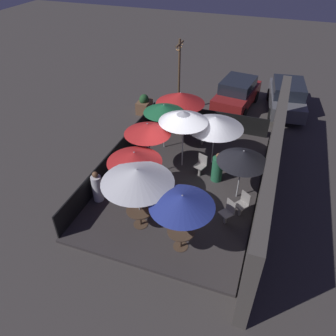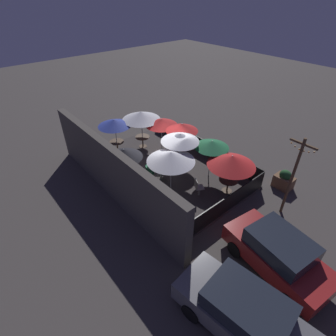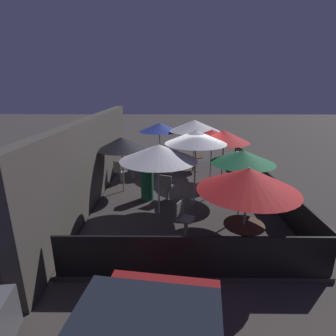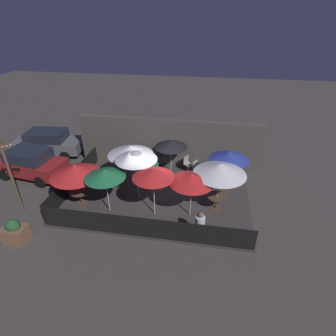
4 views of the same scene
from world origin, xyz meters
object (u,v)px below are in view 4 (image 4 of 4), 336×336
Objects in this scene: patio_umbrella_3 at (136,155)px; dining_table_1 at (80,193)px; patio_umbrella_1 at (75,170)px; patio_chair_0 at (187,163)px; patron_1 at (200,227)px; planter_box at (15,231)px; parked_car_1 at (48,142)px; patio_umbrella_7 at (153,173)px; dining_table_2 at (217,199)px; patio_umbrella_2 at (220,169)px; patio_chair_1 at (150,179)px; patio_umbrella_5 at (192,178)px; patio_umbrella_6 at (171,143)px; patio_chair_2 at (105,180)px; dining_table_0 at (226,180)px; patio_umbrella_4 at (130,150)px; light_post at (10,172)px; patio_umbrella_8 at (105,174)px; parked_car_0 at (30,163)px; patio_chair_3 at (196,168)px; patron_0 at (155,172)px; patio_umbrella_0 at (229,156)px.

patio_umbrella_3 is 3.19m from dining_table_1.
patio_chair_0 is at bearing 39.17° from patio_umbrella_1.
planter_box is (-7.17, -1.22, -0.23)m from patron_1.
patio_chair_0 is at bearing -12.83° from parked_car_1.
patio_umbrella_7 is 2.62× the size of dining_table_2.
patio_umbrella_2 reaches higher than patio_chair_1.
patron_1 is at bearing -108.10° from patio_umbrella_2.
patio_umbrella_5 is at bearing 5.96° from patio_umbrella_7.
patio_umbrella_1 is at bearing -137.21° from patio_umbrella_6.
patio_chair_0 is at bearing 98.11° from patron_1.
patio_chair_2 is (-5.54, 0.71, -1.59)m from patio_umbrella_2.
patio_umbrella_5 reaches higher than dining_table_0.
patio_chair_1 is at bearing 32.08° from dining_table_1.
patio_umbrella_7 reaches higher than patio_chair_2.
patio_umbrella_4 is at bearing 52.79° from planter_box.
dining_table_1 is at bearing 58.24° from planter_box.
patio_chair_2 is at bearing 59.65° from planter_box.
dining_table_2 is 0.23× the size of light_post.
patio_umbrella_8 is at bearing -104.95° from patio_chair_1.
patio_umbrella_2 reaches higher than patio_umbrella_1.
patio_umbrella_3 reaches higher than parked_car_0.
patron_1 is at bearing -47.74° from patio_chair_3.
patio_umbrella_7 reaches higher than patio_umbrella_6.
patio_umbrella_8 reaches higher than patron_0.
patio_chair_2 is at bearing -148.32° from patio_chair_1.
patio_umbrella_0 is 3.94m from patron_1.
patio_umbrella_7 reaches higher than patio_chair_1.
patron_0 is at bearing -23.39° from parked_car_1.
patio_umbrella_6 is 2.22× the size of patio_chair_0.
light_post is (-7.62, -4.24, 1.53)m from patio_chair_3.
patio_chair_2 reaches higher than planter_box.
patio_umbrella_2 is 3.73m from patio_umbrella_3.
patio_umbrella_5 is 1.59m from patio_umbrella_7.
patio_chair_2 is (0.71, 1.36, -0.05)m from dining_table_1.
patio_umbrella_7 reaches higher than dining_table_2.
patio_umbrella_5 is 0.48× the size of parked_car_1.
patio_umbrella_5 reaches higher than parked_car_0.
planter_box is (-4.57, -5.04, -0.21)m from patron_0.
patron_1 is (0.46, -4.67, 0.08)m from patio_chair_3.
light_post is at bearing -27.28° from patio_chair_2.
patio_chair_2 reaches higher than patio_chair_3.
planter_box is 0.26× the size of parked_car_0.
patio_umbrella_8 is 0.55× the size of light_post.
patio_umbrella_0 is 1.38m from dining_table_0.
patio_chair_3 is (5.15, 3.36, -0.08)m from dining_table_1.
patio_umbrella_3 is 0.57× the size of parked_car_1.
dining_table_1 is 0.21× the size of parked_car_1.
parked_car_0 reaches higher than dining_table_1.
patio_umbrella_7 is 2.48× the size of patio_chair_2.
patio_umbrella_7 is at bearing 3.29° from patio_umbrella_8.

